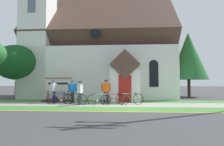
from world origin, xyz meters
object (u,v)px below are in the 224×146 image
Objects in this scene: cyclist_in_blue_jersey at (106,90)px; cyclist_in_orange_jersey at (72,90)px; bicycle_orange at (98,99)px; cyclist_in_yellow_jersey at (80,91)px; bicycle_yellow at (131,99)px; yard_deciduous_tree at (17,62)px; church_sign at (58,85)px; bicycle_red at (75,99)px; bicycle_black at (114,99)px; bicycle_blue at (60,99)px; roadside_conifer at (188,56)px; cyclist_in_green_jersey at (54,89)px.

cyclist_in_blue_jersey is 1.02× the size of cyclist_in_orange_jersey.
cyclist_in_yellow_jersey reaches higher than bicycle_orange.
bicycle_yellow is 11.42m from yard_deciduous_tree.
bicycle_orange is 1.02× the size of cyclist_in_yellow_jersey.
church_sign reaches higher than bicycle_orange.
yard_deciduous_tree is at bearing 159.70° from bicycle_yellow.
church_sign reaches higher than cyclist_in_orange_jersey.
church_sign is 5.05m from yard_deciduous_tree.
bicycle_red is 1.03× the size of bicycle_orange.
bicycle_blue is (-3.74, -0.24, 0.00)m from bicycle_black.
roadside_conifer is at bearing 43.65° from bicycle_orange.
cyclist_in_green_jersey is (-3.44, 0.87, 0.65)m from bicycle_orange.
roadside_conifer reaches higher than bicycle_yellow.
bicycle_yellow is at bearing -0.05° from bicycle_blue.
cyclist_in_blue_jersey is at bearing 136.57° from bicycle_black.
cyclist_in_yellow_jersey is (-1.20, -0.28, 0.57)m from bicycle_orange.
bicycle_blue is at bearing 178.52° from bicycle_orange.
cyclist_in_green_jersey is 1.01× the size of cyclist_in_blue_jersey.
bicycle_blue is 1.06× the size of cyclist_in_orange_jersey.
bicycle_orange is at bearing -136.35° from roadside_conifer.
cyclist_in_green_jersey reaches higher than cyclist_in_blue_jersey.
church_sign is 1.69m from cyclist_in_green_jersey.
cyclist_in_orange_jersey is 7.16m from yard_deciduous_tree.
cyclist_in_green_jersey is (-4.47, 0.55, 0.65)m from bicycle_black.
church_sign reaches higher than cyclist_in_blue_jersey.
yard_deciduous_tree is at bearing -165.46° from roadside_conifer.
cyclist_in_yellow_jersey is at bearing -54.15° from cyclist_in_orange_jersey.
bicycle_blue is at bearing -128.63° from cyclist_in_orange_jersey.
church_sign reaches higher than bicycle_yellow.
bicycle_yellow is (5.94, -2.45, -0.91)m from church_sign.
cyclist_in_green_jersey is 2.52m from cyclist_in_yellow_jersey.
bicycle_yellow is at bearing 1.68° from bicycle_orange.
cyclist_in_green_jersey is 14.53m from roadside_conifer.
cyclist_in_orange_jersey is at bearing 51.37° from bicycle_blue.
bicycle_yellow is at bearing -24.04° from cyclist_in_blue_jersey.
yard_deciduous_tree is (-5.39, 3.82, 2.98)m from bicycle_blue.
cyclist_in_green_jersey is (-0.73, 0.80, 0.64)m from bicycle_blue.
roadside_conifer is (8.18, 7.36, 3.38)m from cyclist_in_blue_jersey.
yard_deciduous_tree is (-6.91, 4.17, 2.42)m from cyclist_in_yellow_jersey.
cyclist_in_blue_jersey is (3.15, 0.79, 0.63)m from bicycle_blue.
bicycle_yellow is at bearing 0.37° from bicycle_red.
roadside_conifer is (11.34, 8.16, 4.01)m from bicycle_blue.
cyclist_in_blue_jersey is (4.15, -1.65, -0.30)m from church_sign.
bicycle_orange is at bearing -1.48° from bicycle_blue.
cyclist_in_green_jersey is at bearing 172.92° from bicycle_black.
yard_deciduous_tree is at bearing 154.37° from bicycle_orange.
bicycle_black is at bearing 16.91° from bicycle_orange.
yard_deciduous_tree is at bearing 158.61° from bicycle_black.
roadside_conifer is at bearing 51.94° from bicycle_yellow.
bicycle_red is 0.97× the size of bicycle_blue.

